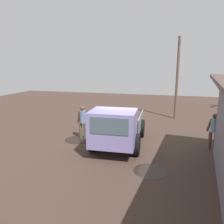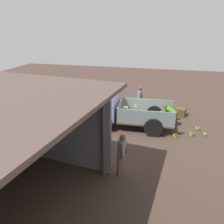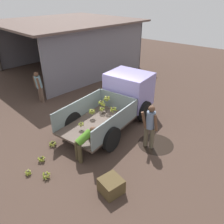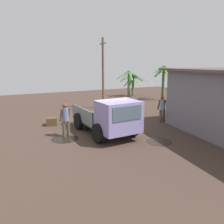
# 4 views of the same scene
# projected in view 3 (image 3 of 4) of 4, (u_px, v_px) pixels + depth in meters

# --- Properties ---
(ground) EXTENTS (36.00, 36.00, 0.00)m
(ground) POSITION_uv_depth(u_px,v_px,m) (104.00, 125.00, 9.45)
(ground) COLOR #433229
(mud_patch_0) EXTENTS (1.35, 1.35, 0.01)m
(mud_patch_0) POSITION_uv_depth(u_px,v_px,m) (156.00, 144.00, 8.29)
(mud_patch_0) COLOR black
(mud_patch_0) RESTS_ON ground
(mud_patch_1) EXTENTS (1.24, 1.24, 0.01)m
(mud_patch_1) POSITION_uv_depth(u_px,v_px,m) (114.00, 96.00, 12.08)
(mud_patch_1) COLOR black
(mud_patch_1) RESTS_ON ground
(cargo_truck) EXTENTS (4.62, 2.34, 1.94)m
(cargo_truck) POSITION_uv_depth(u_px,v_px,m) (123.00, 96.00, 9.63)
(cargo_truck) COLOR #493B33
(cargo_truck) RESTS_ON ground
(warehouse_shed) EXTENTS (9.53, 8.63, 3.38)m
(warehouse_shed) POSITION_uv_depth(u_px,v_px,m) (73.00, 33.00, 15.34)
(warehouse_shed) COLOR slate
(warehouse_shed) RESTS_ON ground
(person_foreground_visitor) EXTENTS (0.37, 0.66, 1.72)m
(person_foreground_visitor) POSITION_uv_depth(u_px,v_px,m) (150.00, 125.00, 7.71)
(person_foreground_visitor) COLOR brown
(person_foreground_visitor) RESTS_ON ground
(person_worker_loading) EXTENTS (0.81, 0.68, 1.15)m
(person_worker_loading) POSITION_uv_depth(u_px,v_px,m) (84.00, 142.00, 7.27)
(person_worker_loading) COLOR #413823
(person_worker_loading) RESTS_ON ground
(person_bystander_near_shed) EXTENTS (0.40, 0.63, 1.64)m
(person_bystander_near_shed) POSITION_uv_depth(u_px,v_px,m) (39.00, 86.00, 10.99)
(person_bystander_near_shed) COLOR brown
(person_bystander_near_shed) RESTS_ON ground
(banana_bunch_on_ground_0) EXTENTS (0.21, 0.21, 0.18)m
(banana_bunch_on_ground_0) POSITION_uv_depth(u_px,v_px,m) (28.00, 172.00, 6.88)
(banana_bunch_on_ground_0) COLOR brown
(banana_bunch_on_ground_0) RESTS_ON ground
(banana_bunch_on_ground_1) EXTENTS (0.26, 0.26, 0.21)m
(banana_bunch_on_ground_1) POSITION_uv_depth(u_px,v_px,m) (41.00, 159.00, 7.40)
(banana_bunch_on_ground_1) COLOR #49422F
(banana_bunch_on_ground_1) RESTS_ON ground
(banana_bunch_on_ground_2) EXTENTS (0.29, 0.29, 0.20)m
(banana_bunch_on_ground_2) POSITION_uv_depth(u_px,v_px,m) (53.00, 144.00, 8.15)
(banana_bunch_on_ground_2) COLOR #3F3929
(banana_bunch_on_ground_2) RESTS_ON ground
(banana_bunch_on_ground_3) EXTENTS (0.26, 0.26, 0.22)m
(banana_bunch_on_ground_3) POSITION_uv_depth(u_px,v_px,m) (46.00, 175.00, 6.74)
(banana_bunch_on_ground_3) COLOR brown
(banana_bunch_on_ground_3) RESTS_ON ground
(wooden_crate_0) EXTENTS (0.73, 0.73, 0.46)m
(wooden_crate_0) POSITION_uv_depth(u_px,v_px,m) (111.00, 186.00, 6.24)
(wooden_crate_0) COLOR #4D3D22
(wooden_crate_0) RESTS_ON ground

